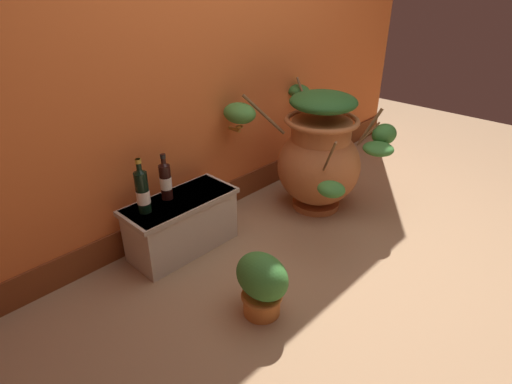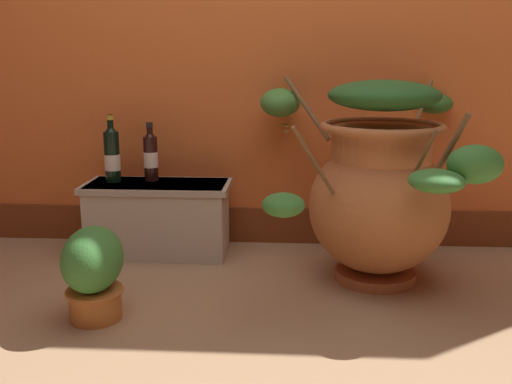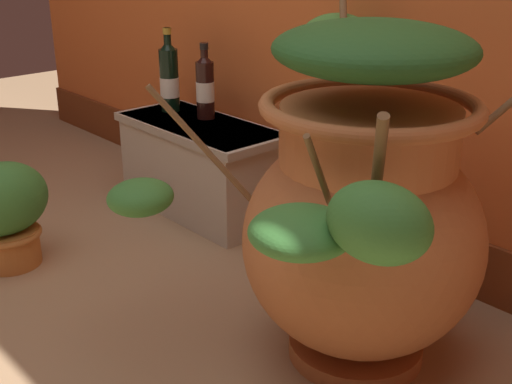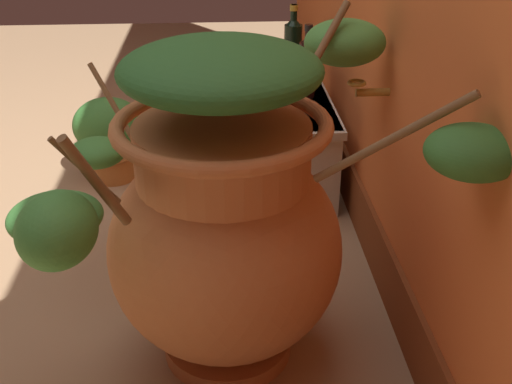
# 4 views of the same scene
# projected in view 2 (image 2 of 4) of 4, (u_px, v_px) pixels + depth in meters

# --- Properties ---
(ground_plane) EXTENTS (7.00, 7.00, 0.00)m
(ground_plane) POSITION_uv_depth(u_px,v_px,m) (275.00, 341.00, 2.01)
(ground_plane) COLOR #9E7A56
(terracotta_urn) EXTENTS (0.93, 1.03, 0.87)m
(terracotta_urn) POSITION_uv_depth(u_px,v_px,m) (379.00, 185.00, 2.47)
(terracotta_urn) COLOR #B26638
(terracotta_urn) RESTS_ON ground_plane
(stone_ledge) EXTENTS (0.71, 0.32, 0.36)m
(stone_ledge) POSITION_uv_depth(u_px,v_px,m) (158.00, 216.00, 2.87)
(stone_ledge) COLOR beige
(stone_ledge) RESTS_ON ground_plane
(wine_bottle_left) EXTENTS (0.07, 0.07, 0.29)m
(wine_bottle_left) POSITION_uv_depth(u_px,v_px,m) (151.00, 155.00, 2.86)
(wine_bottle_left) COLOR black
(wine_bottle_left) RESTS_ON stone_ledge
(wine_bottle_middle) EXTENTS (0.08, 0.08, 0.33)m
(wine_bottle_middle) POSITION_uv_depth(u_px,v_px,m) (112.00, 154.00, 2.84)
(wine_bottle_middle) COLOR black
(wine_bottle_middle) RESTS_ON stone_ledge
(potted_shrub) EXTENTS (0.22, 0.30, 0.36)m
(potted_shrub) POSITION_uv_depth(u_px,v_px,m) (93.00, 270.00, 2.14)
(potted_shrub) COLOR #C17033
(potted_shrub) RESTS_ON ground_plane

